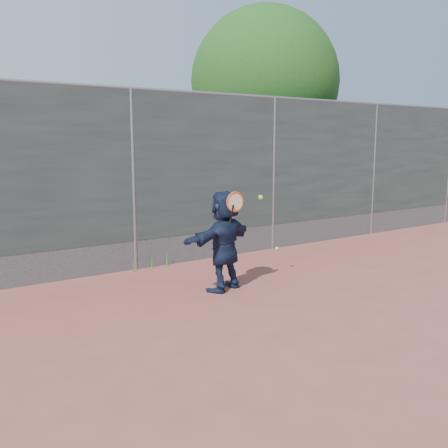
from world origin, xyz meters
TOP-DOWN VIEW (x-y plane):
  - ground at (0.00, 0.00)m, footprint 80.00×80.00m
  - player at (0.59, 1.68)m, footprint 1.42×0.83m
  - ball_ground at (2.98, 3.33)m, footprint 0.07×0.07m
  - fence at (-0.00, 3.50)m, footprint 20.00×0.06m
  - swing_action at (0.69, 1.49)m, footprint 0.71×0.18m
  - tree_right at (4.68, 5.75)m, footprint 3.78×3.60m
  - weed_clump at (0.29, 3.38)m, footprint 0.68×0.07m

SIDE VIEW (x-z plane):
  - ground at x=0.00m, z-range 0.00..0.00m
  - ball_ground at x=2.98m, z-range 0.00..0.07m
  - weed_clump at x=0.29m, z-range -0.02..0.28m
  - player at x=0.59m, z-range 0.00..1.46m
  - swing_action at x=0.69m, z-range 1.04..1.55m
  - fence at x=0.00m, z-range 0.07..3.09m
  - tree_right at x=4.68m, z-range 0.80..6.19m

